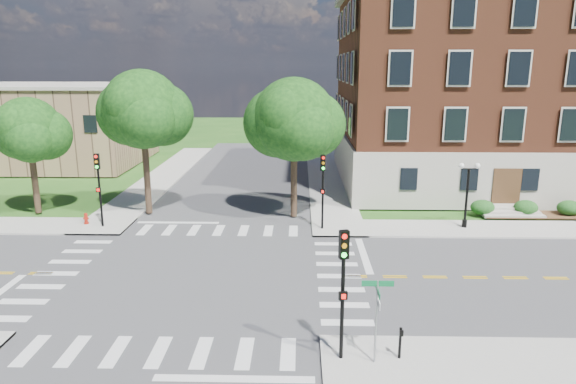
{
  "coord_description": "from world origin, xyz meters",
  "views": [
    {
      "loc": [
        5.19,
        -24.07,
        10.34
      ],
      "look_at": [
        4.51,
        4.72,
        3.2
      ],
      "focal_mm": 32.0,
      "sensor_mm": 36.0,
      "label": 1
    }
  ],
  "objects_px": {
    "traffic_signal_se": "(343,278)",
    "push_button_post": "(400,341)",
    "twin_lamp_west": "(467,191)",
    "street_sign_pole": "(377,305)",
    "traffic_signal_nw": "(99,180)",
    "fire_hydrant": "(86,219)",
    "traffic_signal_ne": "(323,182)"
  },
  "relations": [
    {
      "from": "traffic_signal_nw",
      "to": "fire_hydrant",
      "type": "relative_size",
      "value": 6.4
    },
    {
      "from": "traffic_signal_se",
      "to": "street_sign_pole",
      "type": "xyz_separation_m",
      "value": [
        1.17,
        -0.25,
        -0.88
      ]
    },
    {
      "from": "traffic_signal_se",
      "to": "traffic_signal_nw",
      "type": "relative_size",
      "value": 1.0
    },
    {
      "from": "traffic_signal_ne",
      "to": "street_sign_pole",
      "type": "bearing_deg",
      "value": -85.42
    },
    {
      "from": "traffic_signal_ne",
      "to": "traffic_signal_nw",
      "type": "height_order",
      "value": "same"
    },
    {
      "from": "street_sign_pole",
      "to": "push_button_post",
      "type": "xyz_separation_m",
      "value": [
        0.92,
        0.26,
        -1.51
      ]
    },
    {
      "from": "traffic_signal_ne",
      "to": "street_sign_pole",
      "type": "relative_size",
      "value": 1.55
    },
    {
      "from": "traffic_signal_nw",
      "to": "push_button_post",
      "type": "xyz_separation_m",
      "value": [
        16.46,
        -15.13,
        -2.39
      ]
    },
    {
      "from": "push_button_post",
      "to": "street_sign_pole",
      "type": "bearing_deg",
      "value": -164.14
    },
    {
      "from": "traffic_signal_ne",
      "to": "twin_lamp_west",
      "type": "xyz_separation_m",
      "value": [
        9.24,
        0.52,
        -0.66
      ]
    },
    {
      "from": "twin_lamp_west",
      "to": "fire_hydrant",
      "type": "bearing_deg",
      "value": 179.78
    },
    {
      "from": "twin_lamp_west",
      "to": "street_sign_pole",
      "type": "distance_m",
      "value": 17.72
    },
    {
      "from": "street_sign_pole",
      "to": "fire_hydrant",
      "type": "distance_m",
      "value": 23.21
    },
    {
      "from": "traffic_signal_se",
      "to": "twin_lamp_west",
      "type": "xyz_separation_m",
      "value": [
        9.19,
        15.55,
        -0.66
      ]
    },
    {
      "from": "traffic_signal_se",
      "to": "traffic_signal_nw",
      "type": "distance_m",
      "value": 20.87
    },
    {
      "from": "traffic_signal_nw",
      "to": "fire_hydrant",
      "type": "distance_m",
      "value": 3.05
    },
    {
      "from": "traffic_signal_nw",
      "to": "twin_lamp_west",
      "type": "relative_size",
      "value": 1.13
    },
    {
      "from": "twin_lamp_west",
      "to": "fire_hydrant",
      "type": "xyz_separation_m",
      "value": [
        -24.83,
        0.09,
        -2.06
      ]
    },
    {
      "from": "twin_lamp_west",
      "to": "traffic_signal_nw",
      "type": "bearing_deg",
      "value": -179.01
    },
    {
      "from": "traffic_signal_ne",
      "to": "twin_lamp_west",
      "type": "height_order",
      "value": "traffic_signal_ne"
    },
    {
      "from": "push_button_post",
      "to": "traffic_signal_nw",
      "type": "bearing_deg",
      "value": 137.4
    },
    {
      "from": "push_button_post",
      "to": "traffic_signal_se",
      "type": "bearing_deg",
      "value": -179.54
    },
    {
      "from": "traffic_signal_se",
      "to": "fire_hydrant",
      "type": "height_order",
      "value": "traffic_signal_se"
    },
    {
      "from": "traffic_signal_nw",
      "to": "twin_lamp_west",
      "type": "height_order",
      "value": "traffic_signal_nw"
    },
    {
      "from": "twin_lamp_west",
      "to": "street_sign_pole",
      "type": "height_order",
      "value": "twin_lamp_west"
    },
    {
      "from": "traffic_signal_se",
      "to": "push_button_post",
      "type": "xyz_separation_m",
      "value": [
        2.09,
        0.02,
        -2.39
      ]
    },
    {
      "from": "fire_hydrant",
      "to": "traffic_signal_nw",
      "type": "bearing_deg",
      "value": -21.45
    },
    {
      "from": "traffic_signal_nw",
      "to": "fire_hydrant",
      "type": "height_order",
      "value": "traffic_signal_nw"
    },
    {
      "from": "traffic_signal_nw",
      "to": "street_sign_pole",
      "type": "xyz_separation_m",
      "value": [
        15.53,
        -15.39,
        -0.88
      ]
    },
    {
      "from": "traffic_signal_nw",
      "to": "street_sign_pole",
      "type": "distance_m",
      "value": 21.88
    },
    {
      "from": "traffic_signal_se",
      "to": "push_button_post",
      "type": "relative_size",
      "value": 4.0
    },
    {
      "from": "traffic_signal_ne",
      "to": "push_button_post",
      "type": "relative_size",
      "value": 4.0
    }
  ]
}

